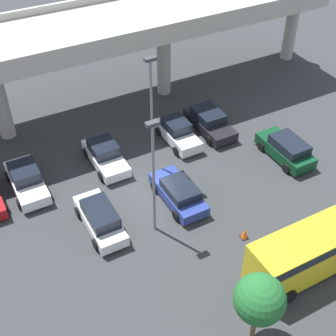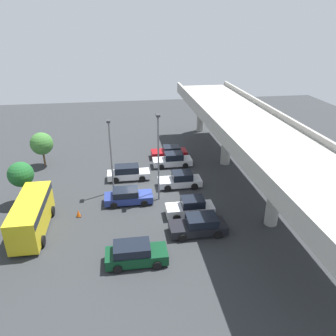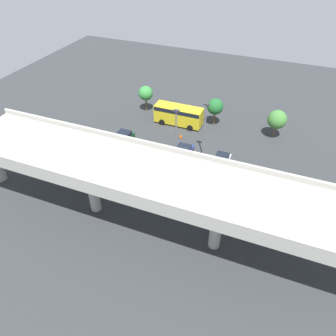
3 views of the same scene
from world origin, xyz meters
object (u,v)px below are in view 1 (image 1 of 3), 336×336
parked_car_6 (209,122)px  parked_car_2 (100,218)px  parked_car_4 (179,193)px  traffic_cone (245,234)px  lamp_post_mid_lot (152,112)px  lamp_post_near_aisle (153,171)px  parked_car_7 (286,149)px  tree_front_right (260,299)px  shuttle_bus (312,249)px  parked_car_1 (26,180)px  parked_car_3 (105,155)px  parked_car_5 (177,132)px

parked_car_6 → parked_car_2: bearing=-63.6°
parked_car_4 → traffic_cone: 4.94m
traffic_cone → lamp_post_mid_lot: bearing=105.5°
parked_car_6 → lamp_post_near_aisle: 11.58m
parked_car_7 → tree_front_right: size_ratio=1.07×
parked_car_2 → lamp_post_mid_lot: lamp_post_mid_lot is taller
tree_front_right → lamp_post_near_aisle: bearing=96.2°
shuttle_bus → parked_car_1: bearing=130.2°
parked_car_3 → parked_car_4: (2.65, -5.69, -0.05)m
parked_car_2 → parked_car_5: 9.87m
shuttle_bus → lamp_post_near_aisle: (-5.95, 6.67, 2.84)m
lamp_post_near_aisle → parked_car_6: bearing=40.6°
parked_car_6 → tree_front_right: tree_front_right is taller
parked_car_1 → lamp_post_near_aisle: lamp_post_near_aisle is taller
parked_car_6 → lamp_post_mid_lot: bearing=-66.8°
parked_car_3 → parked_car_7: size_ratio=1.01×
parked_car_2 → traffic_cone: bearing=-123.9°
parked_car_1 → lamp_post_mid_lot: bearing=71.4°
parked_car_1 → parked_car_4: (8.15, -5.74, -0.05)m
shuttle_bus → lamp_post_near_aisle: 9.38m
lamp_post_near_aisle → shuttle_bus: bearing=-48.2°
parked_car_1 → parked_car_6: 14.03m
shuttle_bus → parked_car_7: bearing=57.6°
parked_car_3 → parked_car_5: parked_car_5 is taller
parked_car_1 → parked_car_2: bearing=27.9°
shuttle_bus → lamp_post_mid_lot: lamp_post_mid_lot is taller
parked_car_1 → traffic_cone: bearing=44.2°
parked_car_1 → shuttle_bus: size_ratio=0.65×
parked_car_2 → parked_car_3: 6.06m
shuttle_bus → tree_front_right: tree_front_right is taller
parked_car_5 → parked_car_6: bearing=92.3°
parked_car_1 → parked_car_5: bearing=89.3°
parked_car_2 → lamp_post_mid_lot: size_ratio=0.54×
traffic_cone → lamp_post_near_aisle: bearing=143.7°
parked_car_4 → lamp_post_near_aisle: bearing=120.0°
parked_car_7 → tree_front_right: tree_front_right is taller
parked_car_4 → traffic_cone: (1.87, -4.56, -0.37)m
parked_car_3 → parked_car_6: (8.53, 0.02, 0.01)m
parked_car_4 → parked_car_7: size_ratio=1.02×
parked_car_3 → traffic_cone: (4.52, -10.25, -0.42)m
parked_car_4 → traffic_cone: parked_car_4 is taller
parked_car_3 → lamp_post_near_aisle: 8.05m
parked_car_2 → lamp_post_mid_lot: 7.16m
parked_car_5 → tree_front_right: tree_front_right is taller
parked_car_6 → parked_car_5: bearing=-87.7°
parked_car_5 → traffic_cone: parked_car_5 is taller
parked_car_7 → lamp_post_near_aisle: (-11.22, -1.64, 3.76)m
parked_car_4 → parked_car_1: bearing=54.8°
lamp_post_near_aisle → tree_front_right: size_ratio=1.82×
parked_car_1 → parked_car_5: parked_car_5 is taller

